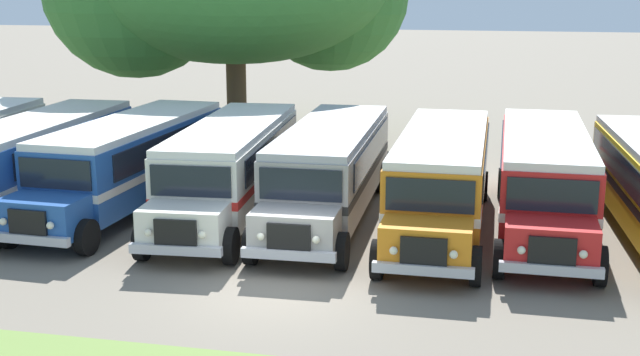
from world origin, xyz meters
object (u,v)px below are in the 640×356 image
(parked_bus_slot_1, at_px, (36,158))
(parked_bus_slot_2, at_px, (130,159))
(parked_bus_slot_4, at_px, (330,167))
(parked_bus_slot_3, at_px, (231,164))
(parked_bus_slot_5, at_px, (442,175))
(parked_bus_slot_6, at_px, (544,175))

(parked_bus_slot_1, height_order, parked_bus_slot_2, same)
(parked_bus_slot_1, relative_size, parked_bus_slot_2, 1.00)
(parked_bus_slot_2, bearing_deg, parked_bus_slot_4, 94.54)
(parked_bus_slot_3, distance_m, parked_bus_slot_5, 6.62)
(parked_bus_slot_1, xyz_separation_m, parked_bus_slot_2, (3.10, 0.48, 0.00))
(parked_bus_slot_2, height_order, parked_bus_slot_6, same)
(parked_bus_slot_2, height_order, parked_bus_slot_3, same)
(parked_bus_slot_1, bearing_deg, parked_bus_slot_4, 92.89)
(parked_bus_slot_1, relative_size, parked_bus_slot_3, 0.99)
(parked_bus_slot_5, xyz_separation_m, parked_bus_slot_6, (2.99, 0.65, 0.00))
(parked_bus_slot_3, distance_m, parked_bus_slot_6, 9.63)
(parked_bus_slot_4, height_order, parked_bus_slot_5, same)
(parked_bus_slot_1, bearing_deg, parked_bus_slot_5, 90.08)
(parked_bus_slot_4, relative_size, parked_bus_slot_5, 1.00)
(parked_bus_slot_1, xyz_separation_m, parked_bus_slot_4, (9.69, 0.68, 0.00))
(parked_bus_slot_4, relative_size, parked_bus_slot_6, 1.00)
(parked_bus_slot_2, bearing_deg, parked_bus_slot_6, 94.74)
(parked_bus_slot_1, bearing_deg, parked_bus_slot_3, 92.67)
(parked_bus_slot_1, height_order, parked_bus_slot_6, same)
(parked_bus_slot_6, bearing_deg, parked_bus_slot_5, -77.18)
(parked_bus_slot_3, bearing_deg, parked_bus_slot_5, 84.75)
(parked_bus_slot_1, height_order, parked_bus_slot_4, same)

